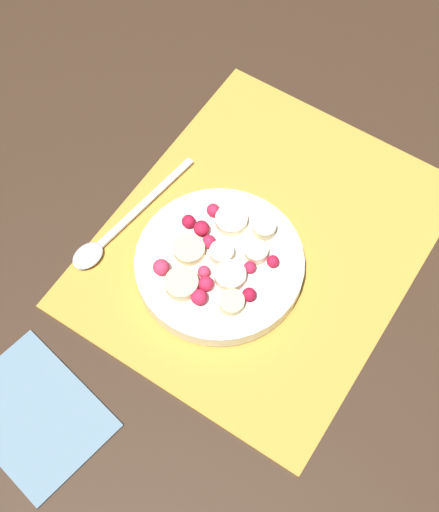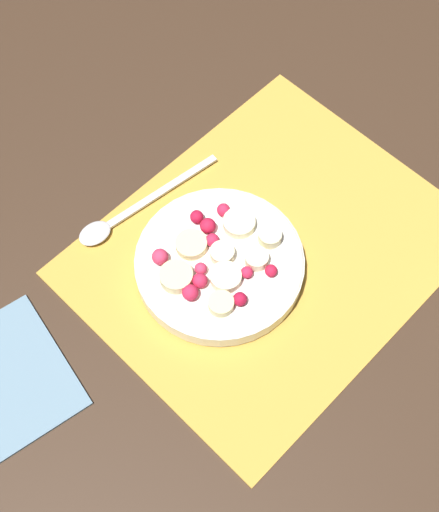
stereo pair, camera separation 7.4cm
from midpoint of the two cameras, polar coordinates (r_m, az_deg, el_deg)
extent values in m
plane|color=#382619|center=(0.85, 6.37, 0.14)|extent=(3.00, 3.00, 0.00)
cube|color=gold|center=(0.85, 6.39, 0.23)|extent=(0.43, 0.35, 0.01)
cylinder|color=silver|center=(0.82, 2.57, -0.88)|extent=(0.20, 0.20, 0.02)
torus|color=silver|center=(0.82, 2.59, -0.65)|extent=(0.20, 0.20, 0.01)
cylinder|color=white|center=(0.81, 2.60, -0.51)|extent=(0.18, 0.18, 0.00)
cylinder|color=#F4EAB7|center=(0.81, 2.84, -0.04)|extent=(0.04, 0.04, 0.01)
cylinder|color=#F4EAB7|center=(0.81, 5.61, -0.45)|extent=(0.04, 0.04, 0.01)
cylinder|color=#F4EAB7|center=(0.79, 3.39, -2.16)|extent=(0.05, 0.05, 0.01)
cylinder|color=beige|center=(0.82, 6.36, 1.23)|extent=(0.03, 0.03, 0.01)
cylinder|color=beige|center=(0.81, 0.32, 0.69)|extent=(0.04, 0.04, 0.01)
cylinder|color=beige|center=(0.78, 2.84, -4.09)|extent=(0.04, 0.04, 0.01)
cylinder|color=beige|center=(0.79, -0.82, -1.92)|extent=(0.05, 0.05, 0.01)
cylinder|color=#F4EAB7|center=(0.83, 4.14, 2.42)|extent=(0.04, 0.04, 0.01)
sphere|color=#B21433|center=(0.78, 4.36, -3.70)|extent=(0.02, 0.02, 0.02)
sphere|color=red|center=(0.80, 6.78, -1.40)|extent=(0.01, 0.01, 0.01)
sphere|color=#D12347|center=(0.78, 0.35, -3.19)|extent=(0.02, 0.02, 0.02)
sphere|color=#DB3356|center=(0.80, -2.16, -0.30)|extent=(0.02, 0.02, 0.02)
sphere|color=#B21433|center=(0.83, 0.72, 2.94)|extent=(0.02, 0.02, 0.02)
sphere|color=#DB3356|center=(0.80, 1.14, -1.25)|extent=(0.01, 0.01, 0.01)
sphere|color=#D12347|center=(0.79, 1.10, -2.22)|extent=(0.02, 0.02, 0.02)
sphere|color=red|center=(0.82, 1.64, 2.21)|extent=(0.02, 0.02, 0.02)
sphere|color=#D12347|center=(0.81, 2.03, 1.05)|extent=(0.02, 0.02, 0.02)
sphere|color=#D12347|center=(0.83, 2.86, 3.49)|extent=(0.02, 0.02, 0.02)
sphere|color=#D12347|center=(0.80, 4.86, -1.55)|extent=(0.01, 0.01, 0.01)
cube|color=silver|center=(0.88, -2.18, 5.02)|extent=(0.16, 0.03, 0.00)
ellipsoid|color=silver|center=(0.86, -7.53, 1.60)|extent=(0.04, 0.03, 0.01)
cube|color=slate|center=(0.81, -13.86, -9.51)|extent=(0.14, 0.17, 0.01)
camera|label=1|loc=(0.04, -87.35, 5.03)|focal=50.00mm
camera|label=2|loc=(0.04, 92.65, -5.03)|focal=50.00mm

